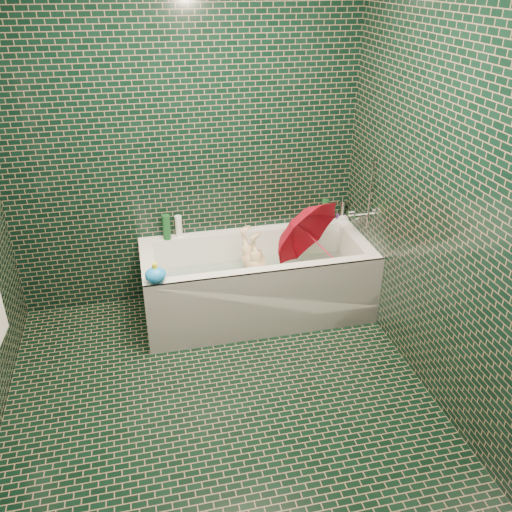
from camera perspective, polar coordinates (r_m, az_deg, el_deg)
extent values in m
plane|color=black|center=(3.44, -3.45, -15.97)|extent=(2.80, 2.80, 0.00)
plane|color=black|center=(4.02, -7.55, 11.48)|extent=(2.80, 0.00, 2.80)
plane|color=black|center=(1.59, 4.57, -17.93)|extent=(2.80, 0.00, 2.80)
plane|color=black|center=(3.17, 19.77, 5.36)|extent=(0.00, 2.80, 2.80)
cube|color=white|center=(4.25, 0.07, -4.85)|extent=(1.70, 0.75, 0.15)
cube|color=white|center=(4.38, -0.90, 0.43)|extent=(1.70, 0.10, 0.40)
cube|color=white|center=(3.83, 1.19, -3.98)|extent=(1.70, 0.10, 0.40)
cube|color=white|center=(4.34, 10.42, -0.40)|extent=(0.10, 0.55, 0.40)
cube|color=white|center=(4.02, -11.10, -2.89)|extent=(0.10, 0.55, 0.40)
cube|color=white|center=(3.84, 1.33, -5.24)|extent=(1.70, 0.02, 0.55)
cube|color=green|center=(4.20, 0.08, -3.92)|extent=(1.35, 0.47, 0.01)
cube|color=silver|center=(4.13, 0.08, -2.23)|extent=(1.48, 0.53, 0.00)
cylinder|color=silver|center=(4.18, 11.25, 4.22)|extent=(0.14, 0.05, 0.05)
cylinder|color=silver|center=(4.20, 9.93, 4.46)|extent=(0.05, 0.04, 0.04)
cylinder|color=silver|center=(4.01, 11.97, 6.51)|extent=(0.01, 0.01, 0.55)
imported|color=#DCB78A|center=(4.13, 0.29, -2.04)|extent=(0.86, 0.49, 0.34)
imported|color=red|center=(4.04, 6.31, 1.51)|extent=(0.90, 0.90, 0.92)
imported|color=white|center=(4.49, 9.22, 3.58)|extent=(0.11, 0.11, 0.24)
imported|color=#5A1F77|center=(4.52, 9.01, 3.82)|extent=(0.08, 0.08, 0.17)
imported|color=#14471F|center=(4.44, 7.30, 3.46)|extent=(0.16, 0.16, 0.17)
cylinder|color=#14471F|center=(4.39, 7.26, 4.65)|extent=(0.07, 0.07, 0.20)
cylinder|color=silver|center=(4.49, 9.04, 4.76)|extent=(0.07, 0.07, 0.16)
cylinder|color=#14471F|center=(4.16, -9.40, 3.01)|extent=(0.07, 0.07, 0.20)
cylinder|color=white|center=(4.20, -8.15, 3.15)|extent=(0.06, 0.06, 0.17)
ellipsoid|color=yellow|center=(4.43, 5.99, 3.92)|extent=(0.10, 0.09, 0.06)
sphere|color=yellow|center=(4.41, 6.43, 4.33)|extent=(0.04, 0.04, 0.04)
cone|color=orange|center=(4.42, 6.70, 4.29)|extent=(0.02, 0.02, 0.02)
ellipsoid|color=#1B8AF6|center=(3.60, -10.52, -1.97)|extent=(0.15, 0.13, 0.11)
cylinder|color=yellow|center=(3.57, -10.61, -1.08)|extent=(0.04, 0.04, 0.04)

